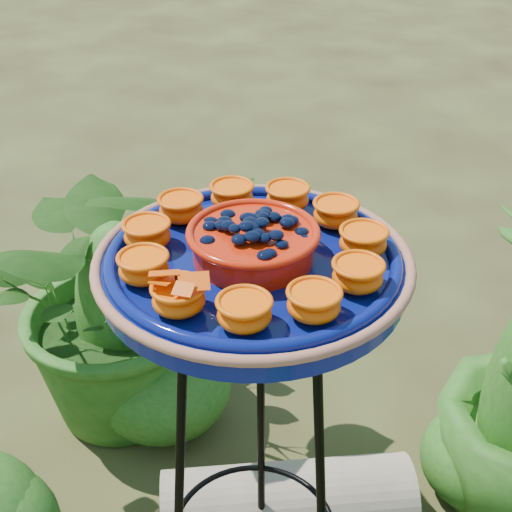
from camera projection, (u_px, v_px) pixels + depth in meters
The scene contains 4 objects.
tripod_stand at pixel (254, 446), 1.39m from camera, with size 0.46×0.46×0.99m.
feeder_dish at pixel (253, 259), 1.16m from camera, with size 0.64×0.64×0.12m.
driftwood_log at pixel (287, 503), 1.88m from camera, with size 0.22×0.22×0.65m, color gray.
shrub_back_left at pixel (120, 286), 2.11m from camera, with size 0.82×0.71×0.92m, color #1F4C14.
Camera 1 is at (0.49, -0.86, 1.66)m, focal length 50.00 mm.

